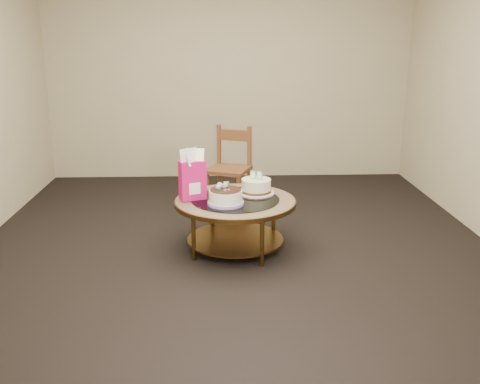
{
  "coord_description": "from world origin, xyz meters",
  "views": [
    {
      "loc": [
        -0.13,
        -4.26,
        1.79
      ],
      "look_at": [
        0.04,
        0.02,
        0.51
      ],
      "focal_mm": 40.0,
      "sensor_mm": 36.0,
      "label": 1
    }
  ],
  "objects_px": {
    "decorated_cake": "(225,198)",
    "cream_cake": "(256,186)",
    "dining_chair": "(230,168)",
    "gift_bag": "(192,175)",
    "coffee_table": "(235,208)"
  },
  "relations": [
    {
      "from": "decorated_cake",
      "to": "cream_cake",
      "type": "distance_m",
      "value": 0.4
    },
    {
      "from": "dining_chair",
      "to": "decorated_cake",
      "type": "bearing_deg",
      "value": -71.51
    },
    {
      "from": "cream_cake",
      "to": "gift_bag",
      "type": "height_order",
      "value": "gift_bag"
    },
    {
      "from": "decorated_cake",
      "to": "cream_cake",
      "type": "bearing_deg",
      "value": 47.58
    },
    {
      "from": "cream_cake",
      "to": "dining_chair",
      "type": "relative_size",
      "value": 0.37
    },
    {
      "from": "coffee_table",
      "to": "gift_bag",
      "type": "relative_size",
      "value": 2.41
    },
    {
      "from": "gift_bag",
      "to": "coffee_table",
      "type": "bearing_deg",
      "value": -22.28
    },
    {
      "from": "decorated_cake",
      "to": "dining_chair",
      "type": "xyz_separation_m",
      "value": [
        0.06,
        1.3,
        -0.08
      ]
    },
    {
      "from": "gift_bag",
      "to": "dining_chair",
      "type": "relative_size",
      "value": 0.49
    },
    {
      "from": "coffee_table",
      "to": "dining_chair",
      "type": "bearing_deg",
      "value": 91.04
    },
    {
      "from": "coffee_table",
      "to": "dining_chair",
      "type": "xyz_separation_m",
      "value": [
        -0.02,
        1.16,
        0.06
      ]
    },
    {
      "from": "cream_cake",
      "to": "gift_bag",
      "type": "bearing_deg",
      "value": -143.75
    },
    {
      "from": "coffee_table",
      "to": "decorated_cake",
      "type": "xyz_separation_m",
      "value": [
        -0.08,
        -0.14,
        0.14
      ]
    },
    {
      "from": "cream_cake",
      "to": "dining_chair",
      "type": "height_order",
      "value": "dining_chair"
    },
    {
      "from": "decorated_cake",
      "to": "gift_bag",
      "type": "xyz_separation_m",
      "value": [
        -0.27,
        0.15,
        0.15
      ]
    }
  ]
}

